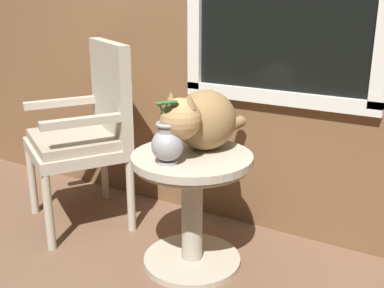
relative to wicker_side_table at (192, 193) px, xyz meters
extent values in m
plane|color=brown|center=(-0.14, -0.22, -0.37)|extent=(6.00, 6.00, 0.00)
cube|color=silver|center=(0.20, 0.49, 0.38)|extent=(1.01, 0.03, 0.07)
cube|color=silver|center=(-0.27, 0.49, 0.84)|extent=(0.07, 0.03, 0.92)
cube|color=black|center=(0.20, 0.51, 0.84)|extent=(0.92, 0.01, 0.90)
cylinder|color=#B2A893|center=(0.00, 0.00, -0.35)|extent=(0.47, 0.47, 0.03)
cylinder|color=#B2A893|center=(0.00, 0.00, -0.09)|extent=(0.10, 0.10, 0.49)
cylinder|color=#B2A893|center=(0.00, 0.00, 0.17)|extent=(0.55, 0.55, 0.03)
torus|color=#B2A893|center=(0.00, 0.00, 0.14)|extent=(0.53, 0.53, 0.02)
cylinder|color=#B2A893|center=(-1.08, 0.00, -0.16)|extent=(0.04, 0.04, 0.40)
cylinder|color=#B2A893|center=(-0.68, -0.25, -0.16)|extent=(0.04, 0.04, 0.40)
cylinder|color=#B2A893|center=(-0.85, 0.36, -0.16)|extent=(0.04, 0.04, 0.40)
cylinder|color=#B2A893|center=(-0.45, 0.12, -0.16)|extent=(0.04, 0.04, 0.40)
cube|color=#B2A893|center=(-0.76, 0.06, 0.07)|extent=(0.69, 0.68, 0.06)
cube|color=tan|center=(-0.76, 0.06, 0.12)|extent=(0.63, 0.62, 0.05)
cube|color=#B2A893|center=(-0.65, 0.23, 0.37)|extent=(0.47, 0.32, 0.53)
cube|color=#B2A893|center=(-0.96, 0.18, 0.28)|extent=(0.27, 0.40, 0.04)
cube|color=#B2A893|center=(-0.57, -0.07, 0.28)|extent=(0.27, 0.40, 0.04)
ellipsoid|color=olive|center=(0.01, 0.11, 0.32)|extent=(0.29, 0.31, 0.27)
sphere|color=tan|center=(0.00, -0.09, 0.37)|extent=(0.18, 0.18, 0.18)
cone|color=olive|center=(-0.05, -0.09, 0.45)|extent=(0.06, 0.06, 0.06)
cone|color=olive|center=(0.05, -0.09, 0.45)|extent=(0.06, 0.06, 0.06)
cylinder|color=olive|center=(0.02, 0.31, 0.24)|extent=(0.08, 0.27, 0.06)
cylinder|color=#99999E|center=(-0.03, -0.15, 0.19)|extent=(0.08, 0.08, 0.01)
ellipsoid|color=#99999E|center=(-0.03, -0.15, 0.27)|extent=(0.14, 0.14, 0.14)
cylinder|color=#99999E|center=(-0.03, -0.15, 0.34)|extent=(0.07, 0.07, 0.04)
torus|color=#99999E|center=(-0.03, -0.15, 0.36)|extent=(0.10, 0.10, 0.02)
cylinder|color=#2D662D|center=(-0.02, -0.15, 0.40)|extent=(0.04, 0.01, 0.10)
cone|color=#2D662D|center=(0.00, -0.15, 0.45)|extent=(0.04, 0.04, 0.02)
cylinder|color=#2D662D|center=(-0.04, -0.16, 0.40)|extent=(0.03, 0.03, 0.09)
cone|color=#2D662D|center=(-0.05, -0.17, 0.44)|extent=(0.04, 0.04, 0.02)
cylinder|color=#2D662D|center=(-0.02, -0.16, 0.40)|extent=(0.02, 0.03, 0.10)
cone|color=#2D662D|center=(-0.01, -0.18, 0.45)|extent=(0.04, 0.04, 0.02)
camera|label=1|loc=(1.00, -1.70, 0.87)|focal=43.78mm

